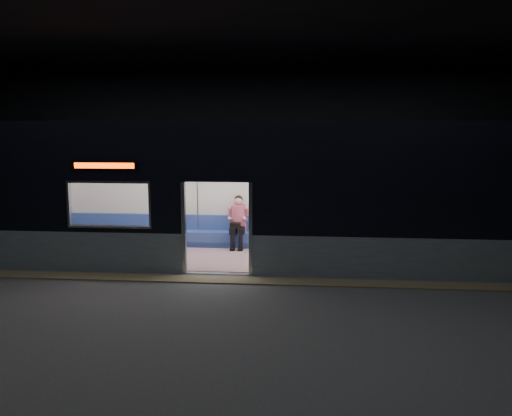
# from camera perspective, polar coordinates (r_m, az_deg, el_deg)

# --- Properties ---
(station_floor) EXTENTS (24.00, 14.00, 0.01)m
(station_floor) POSITION_cam_1_polar(r_m,az_deg,el_deg) (11.09, -4.96, -8.44)
(station_floor) COLOR #47494C
(station_floor) RESTS_ON ground
(station_envelope) EXTENTS (24.00, 14.00, 5.00)m
(station_envelope) POSITION_cam_1_polar(r_m,az_deg,el_deg) (10.60, -5.22, 10.86)
(station_envelope) COLOR black
(station_envelope) RESTS_ON station_floor
(tactile_strip) EXTENTS (22.80, 0.50, 0.03)m
(tactile_strip) POSITION_cam_1_polar(r_m,az_deg,el_deg) (11.60, -4.47, -7.55)
(tactile_strip) COLOR #8C7F59
(tactile_strip) RESTS_ON station_floor
(metro_car) EXTENTS (18.00, 3.04, 3.35)m
(metro_car) POSITION_cam_1_polar(r_m,az_deg,el_deg) (13.18, -3.11, 2.57)
(metro_car) COLOR #8D9DA8
(metro_car) RESTS_ON station_floor
(passenger) EXTENTS (0.43, 0.71, 1.38)m
(passenger) POSITION_cam_1_polar(r_m,az_deg,el_deg) (14.29, -1.89, -1.15)
(passenger) COLOR black
(passenger) RESTS_ON metro_car
(handbag) EXTENTS (0.29, 0.26, 0.13)m
(handbag) POSITION_cam_1_polar(r_m,az_deg,el_deg) (14.10, -2.20, -1.82)
(handbag) COLOR black
(handbag) RESTS_ON passenger
(transit_map) EXTENTS (0.92, 0.03, 0.60)m
(transit_map) POSITION_cam_1_polar(r_m,az_deg,el_deg) (14.57, 14.25, 1.33)
(transit_map) COLOR white
(transit_map) RESTS_ON metro_car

